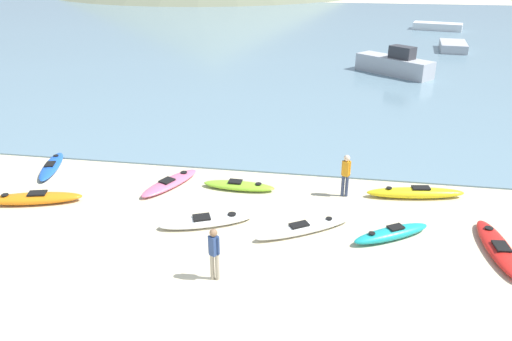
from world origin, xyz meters
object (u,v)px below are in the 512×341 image
object	(u,v)px
kayak_on_sand_0	(304,228)
moored_boat_1	(453,46)
moored_boat_2	(438,26)
person_near_waterline	(346,173)
kayak_on_sand_2	(415,193)
person_near_foreground	(214,251)
kayak_on_sand_1	(170,183)
kayak_on_sand_4	(239,186)
kayak_on_sand_7	(498,248)
moored_boat_3	(395,64)
kayak_on_sand_6	(391,233)
kayak_on_sand_3	(33,198)
kayak_on_sand_8	(207,221)
kayak_on_sand_5	(52,166)

from	to	relation	value
kayak_on_sand_0	moored_boat_1	distance (m)	34.01
kayak_on_sand_0	moored_boat_2	world-z (taller)	moored_boat_2
moored_boat_1	person_near_waterline	bearing A→B (deg)	-106.86
kayak_on_sand_2	person_near_foreground	bearing A→B (deg)	-134.86
person_near_waterline	moored_boat_1	distance (m)	31.06
kayak_on_sand_1	kayak_on_sand_4	bearing A→B (deg)	3.68
kayak_on_sand_7	moored_boat_3	world-z (taller)	moored_boat_3
moored_boat_1	kayak_on_sand_6	bearing A→B (deg)	-103.19
person_near_waterline	kayak_on_sand_7	bearing A→B (deg)	-33.54
kayak_on_sand_3	kayak_on_sand_4	bearing A→B (deg)	18.55
kayak_on_sand_1	kayak_on_sand_8	bearing A→B (deg)	-50.72
kayak_on_sand_3	moored_boat_3	distance (m)	25.85
kayak_on_sand_7	kayak_on_sand_8	xyz separation A→B (m)	(-8.70, 0.16, -0.02)
kayak_on_sand_3	person_near_waterline	world-z (taller)	person_near_waterline
kayak_on_sand_4	kayak_on_sand_5	world-z (taller)	kayak_on_sand_4
kayak_on_sand_3	person_near_waterline	distance (m)	10.83
kayak_on_sand_6	kayak_on_sand_7	distance (m)	2.99
kayak_on_sand_8	kayak_on_sand_1	bearing A→B (deg)	129.28
kayak_on_sand_6	moored_boat_2	xyz separation A→B (m)	(8.21, 44.76, 0.26)
kayak_on_sand_0	kayak_on_sand_1	xyz separation A→B (m)	(-5.14, 2.48, -0.01)
kayak_on_sand_3	kayak_on_sand_5	distance (m)	2.94
kayak_on_sand_4	kayak_on_sand_8	distance (m)	2.73
person_near_waterline	moored_boat_3	size ratio (longest dim) A/B	0.30
kayak_on_sand_4	kayak_on_sand_5	bearing A→B (deg)	176.18
kayak_on_sand_3	moored_boat_2	size ratio (longest dim) A/B	0.63
kayak_on_sand_0	kayak_on_sand_2	size ratio (longest dim) A/B	0.88
kayak_on_sand_4	moored_boat_2	size ratio (longest dim) A/B	0.50
kayak_on_sand_0	kayak_on_sand_4	world-z (taller)	kayak_on_sand_0
kayak_on_sand_4	kayak_on_sand_7	bearing A→B (deg)	-19.12
kayak_on_sand_1	kayak_on_sand_2	world-z (taller)	kayak_on_sand_2
kayak_on_sand_6	kayak_on_sand_5	bearing A→B (deg)	166.64
kayak_on_sand_0	kayak_on_sand_6	world-z (taller)	kayak_on_sand_6
kayak_on_sand_2	kayak_on_sand_7	xyz separation A→B (m)	(1.94, -3.23, -0.03)
moored_boat_1	moored_boat_2	bearing A→B (deg)	87.08
kayak_on_sand_0	moored_boat_3	world-z (taller)	moored_boat_3
kayak_on_sand_7	kayak_on_sand_8	bearing A→B (deg)	178.97
kayak_on_sand_1	kayak_on_sand_5	bearing A→B (deg)	172.47
person_near_waterline	moored_boat_1	size ratio (longest dim) A/B	0.37
kayak_on_sand_2	kayak_on_sand_7	bearing A→B (deg)	-59.00
moored_boat_3	kayak_on_sand_5	bearing A→B (deg)	-127.73
kayak_on_sand_5	kayak_on_sand_6	distance (m)	13.28
kayak_on_sand_1	kayak_on_sand_8	world-z (taller)	kayak_on_sand_8
kayak_on_sand_5	kayak_on_sand_6	bearing A→B (deg)	-13.36
moored_boat_1	kayak_on_sand_2	bearing A→B (deg)	-102.54
person_near_waterline	moored_boat_2	bearing A→B (deg)	77.11
kayak_on_sand_4	moored_boat_2	distance (m)	44.29
kayak_on_sand_2	moored_boat_3	xyz separation A→B (m)	(0.79, 19.20, 0.58)
kayak_on_sand_7	person_near_waterline	world-z (taller)	person_near_waterline
kayak_on_sand_4	moored_boat_3	world-z (taller)	moored_boat_3
kayak_on_sand_2	kayak_on_sand_6	size ratio (longest dim) A/B	1.38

